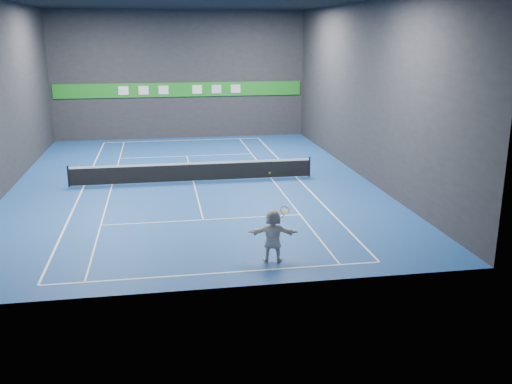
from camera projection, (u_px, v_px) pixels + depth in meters
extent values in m
plane|color=navy|center=(193.00, 181.00, 29.57)|extent=(26.00, 26.00, 0.00)
cube|color=#27272A|center=(180.00, 75.00, 40.69)|extent=(18.00, 0.10, 9.00)
cube|color=#27272A|center=(218.00, 141.00, 16.01)|extent=(18.00, 0.10, 9.00)
cube|color=#27272A|center=(363.00, 91.00, 29.81)|extent=(0.10, 26.00, 9.00)
cube|color=white|center=(217.00, 273.00, 18.28)|extent=(10.98, 0.08, 0.01)
cube|color=white|center=(183.00, 140.00, 40.85)|extent=(10.98, 0.08, 0.01)
cube|color=white|center=(84.00, 186.00, 28.67)|extent=(0.08, 23.78, 0.01)
cube|color=white|center=(296.00, 177.00, 30.46)|extent=(0.08, 23.78, 0.01)
cube|color=white|center=(112.00, 185.00, 28.90)|extent=(0.06, 23.78, 0.01)
cube|color=white|center=(271.00, 178.00, 30.23)|extent=(0.06, 23.78, 0.01)
cube|color=white|center=(203.00, 220.00, 23.49)|extent=(8.23, 0.06, 0.01)
cube|color=white|center=(187.00, 156.00, 35.64)|extent=(8.23, 0.06, 0.01)
cube|color=white|center=(193.00, 181.00, 29.56)|extent=(0.06, 12.80, 0.01)
imported|color=silver|center=(273.00, 235.00, 19.03)|extent=(1.76, 0.84, 1.83)
sphere|color=#C1EE27|center=(270.00, 173.00, 18.46)|extent=(0.07, 0.07, 0.07)
cylinder|color=black|center=(68.00, 176.00, 28.41)|extent=(0.10, 0.10, 1.07)
cylinder|color=black|center=(309.00, 167.00, 30.43)|extent=(0.10, 0.10, 1.07)
cube|color=black|center=(193.00, 173.00, 29.44)|extent=(12.40, 0.03, 0.86)
cube|color=white|center=(193.00, 164.00, 29.31)|extent=(12.40, 0.04, 0.10)
cube|color=#1D8621|center=(180.00, 90.00, 40.90)|extent=(17.64, 0.06, 1.00)
cube|color=white|center=(123.00, 91.00, 40.20)|extent=(0.70, 0.04, 0.60)
cube|color=white|center=(144.00, 90.00, 40.42)|extent=(0.70, 0.04, 0.60)
cube|color=white|center=(163.00, 90.00, 40.65)|extent=(0.70, 0.04, 0.60)
cube|color=white|center=(197.00, 89.00, 41.04)|extent=(0.70, 0.04, 0.60)
cube|color=silver|center=(217.00, 89.00, 41.27)|extent=(0.70, 0.04, 0.60)
cube|color=white|center=(236.00, 89.00, 41.50)|extent=(0.70, 0.04, 0.60)
torus|color=#AD1212|center=(285.00, 210.00, 18.91)|extent=(0.43, 0.34, 0.29)
cylinder|color=#ACC645|center=(285.00, 212.00, 18.92)|extent=(0.37, 0.35, 0.10)
cylinder|color=#AE1214|center=(283.00, 216.00, 18.96)|extent=(0.10, 0.13, 0.16)
cylinder|color=yellow|center=(280.00, 219.00, 18.95)|extent=(0.09, 0.21, 0.22)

